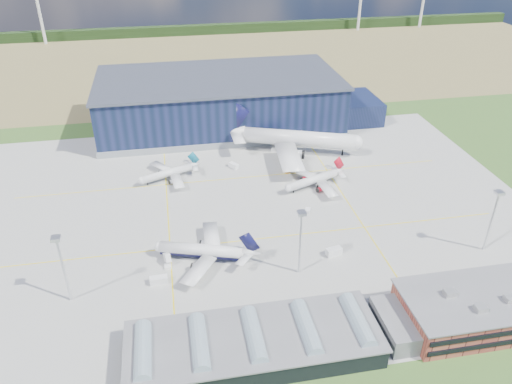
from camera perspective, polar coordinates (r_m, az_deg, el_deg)
name	(u,v)px	position (r m, az deg, el deg)	size (l,w,h in m)	color
ground	(251,223)	(183.93, -0.54, -3.62)	(600.00, 600.00, 0.00)	#2A531F
apron	(247,209)	(192.16, -1.06, -1.96)	(220.00, 160.00, 0.08)	#989793
farmland	(199,60)	(384.96, -6.50, 14.80)	(600.00, 220.00, 0.01)	olive
treeline	(191,30)	(461.48, -7.44, 17.89)	(600.00, 8.00, 8.00)	black
hangar	(224,103)	(262.93, -3.63, 10.08)	(145.00, 62.00, 26.10)	#0F1A33
ops_building	(483,308)	(156.16, 24.50, -11.94)	(46.00, 23.00, 10.90)	brown
glass_concourse	(267,342)	(135.63, 1.30, -16.71)	(78.00, 23.00, 8.60)	black
light_mast_west	(61,259)	(152.43, -21.41, -7.12)	(2.60, 2.60, 23.00)	silver
light_mast_center	(301,233)	(153.01, 5.12, -4.64)	(2.60, 2.60, 23.00)	silver
light_mast_east	(494,211)	(179.86, 25.54, -2.01)	(2.60, 2.60, 23.00)	silver
airliner_navy	(201,245)	(164.32, -6.25, -6.02)	(36.06, 35.28, 11.76)	silver
airliner_red	(313,176)	(205.75, 6.53, 1.81)	(30.94, 30.27, 10.09)	silver
airliner_widebody	(298,131)	(232.20, 4.87, 6.98)	(66.66, 65.21, 21.74)	silver
airliner_regional	(167,170)	(213.37, -10.15, 2.52)	(28.98, 28.35, 9.45)	silver
gse_tug_b	(181,322)	(146.04, -8.53, -14.52)	(2.13, 3.19, 1.38)	orange
gse_van_a	(159,280)	(159.80, -11.05, -9.85)	(2.40, 5.50, 2.40)	white
gse_cart_a	(308,211)	(191.07, 5.91, -2.12)	(2.02, 3.03, 1.31)	white
gse_van_b	(234,166)	(221.50, -2.56, 3.03)	(2.15, 4.68, 2.15)	white
gse_tug_c	(287,171)	(218.07, 3.51, 2.43)	(2.03, 3.25, 1.42)	orange
gse_cart_b	(275,150)	(236.48, 2.17, 4.82)	(2.22, 3.33, 1.44)	white
gse_van_c	(334,252)	(170.10, 8.90, -6.74)	(2.53, 5.28, 2.53)	white
airstair	(167,259)	(167.07, -10.10, -7.60)	(1.74, 4.35, 2.79)	white
car_a	(481,287)	(170.11, 24.37, -9.90)	(1.24, 3.09, 1.05)	#99999E
car_b	(426,295)	(161.21, 18.90, -11.03)	(1.35, 3.88, 1.28)	#99999E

